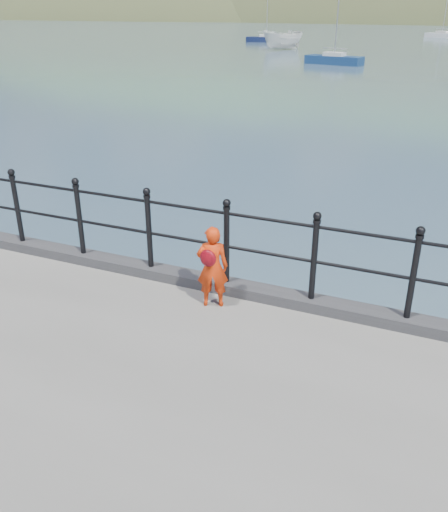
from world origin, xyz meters
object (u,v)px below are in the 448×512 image
at_px(child, 212,266).
at_px(launch_white, 283,40).
at_px(sailboat_port, 334,60).
at_px(sailboat_deep, 442,36).
at_px(railing, 186,229).
at_px(sailboat_left, 266,40).

distance_m(child, launch_white, 60.18).
bearing_deg(child, launch_white, -95.91).
distance_m(child, sailboat_port, 43.88).
height_order(launch_white, sailboat_deep, sailboat_deep).
distance_m(railing, child, 0.77).
bearing_deg(railing, sailboat_left, 108.35).
relative_size(sailboat_left, sailboat_port, 1.09).
relative_size(launch_white, sailboat_port, 0.76).
bearing_deg(sailboat_port, railing, -67.61).
relative_size(launch_white, sailboat_left, 0.70).
bearing_deg(sailboat_deep, sailboat_left, -107.89).
height_order(child, launch_white, launch_white).
bearing_deg(launch_white, sailboat_deep, 99.24).
height_order(sailboat_deep, sailboat_port, sailboat_deep).
bearing_deg(railing, child, -36.59).
distance_m(sailboat_deep, sailboat_port, 48.35).
height_order(child, sailboat_deep, sailboat_deep).
xyz_separation_m(child, launch_white, (-17.39, 57.61, -0.50)).
bearing_deg(child, sailboat_left, -94.03).
bearing_deg(sailboat_port, launch_white, 134.84).
distance_m(child, sailboat_deep, 91.12).
xyz_separation_m(sailboat_left, sailboat_port, (15.55, -27.01, 0.00)).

